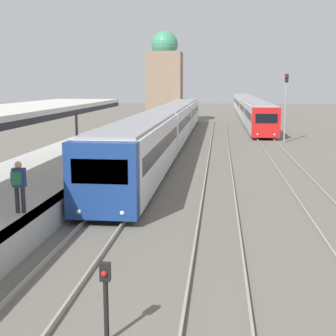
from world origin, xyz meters
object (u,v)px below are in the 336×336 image
signal_post_near (106,293)px  person_on_platform (19,183)px  train_near (170,124)px  train_far (248,107)px  signal_mast_far (286,100)px

signal_post_near → person_on_platform: bearing=126.7°
train_near → train_far: (8.22, 31.27, -0.04)m
person_on_platform → train_near: bearing=85.0°
train_far → signal_mast_far: size_ratio=9.61×
train_near → person_on_platform: bearing=-95.0°
signal_post_near → signal_mast_far: 33.79m
person_on_platform → train_far: train_far is taller
train_near → signal_post_near: bearing=-86.3°
train_far → signal_post_near: (-6.25, -61.78, -0.67)m
train_far → signal_post_near: size_ratio=34.15×
train_near → train_far: 32.33m
person_on_platform → train_near: 25.05m
train_far → train_near: bearing=-104.7°
signal_post_near → train_near: bearing=93.7°
signal_post_near → signal_mast_far: (7.71, 32.80, 2.57)m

